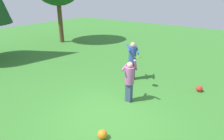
{
  "coord_description": "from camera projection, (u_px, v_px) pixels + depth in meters",
  "views": [
    {
      "loc": [
        -4.47,
        -3.41,
        3.83
      ],
      "look_at": [
        1.27,
        0.73,
        1.05
      ],
      "focal_mm": 31.86,
      "sensor_mm": 36.0,
      "label": 1
    }
  ],
  "objects": [
    {
      "name": "ball_red",
      "position": [
        199.0,
        89.0,
        8.17
      ],
      "size": [
        0.26,
        0.26,
        0.26
      ],
      "primitive_type": "sphere",
      "color": "red",
      "rests_on": "ground_plane"
    },
    {
      "name": "ground_plane",
      "position": [
        107.0,
        115.0,
        6.63
      ],
      "size": [
        40.0,
        40.0,
        0.0
      ],
      "primitive_type": "plane",
      "color": "#387A2D"
    },
    {
      "name": "person_thrower",
      "position": [
        129.0,
        79.0,
        7.16
      ],
      "size": [
        0.56,
        0.58,
        1.72
      ],
      "rotation": [
        0.0,
        0.0,
        0.26
      ],
      "color": "#38476B",
      "rests_on": "ground_plane"
    },
    {
      "name": "frisbee",
      "position": [
        138.0,
        57.0,
        7.97
      ],
      "size": [
        0.34,
        0.35,
        0.11
      ],
      "color": "orange"
    },
    {
      "name": "ball_orange",
      "position": [
        102.0,
        134.0,
        5.53
      ],
      "size": [
        0.27,
        0.27,
        0.27
      ],
      "primitive_type": "sphere",
      "color": "orange",
      "rests_on": "ground_plane"
    },
    {
      "name": "person_catcher",
      "position": [
        132.0,
        58.0,
        8.99
      ],
      "size": [
        0.77,
        0.76,
        1.77
      ],
      "rotation": [
        0.0,
        0.0,
        -2.4
      ],
      "color": "black",
      "rests_on": "ground_plane"
    }
  ]
}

